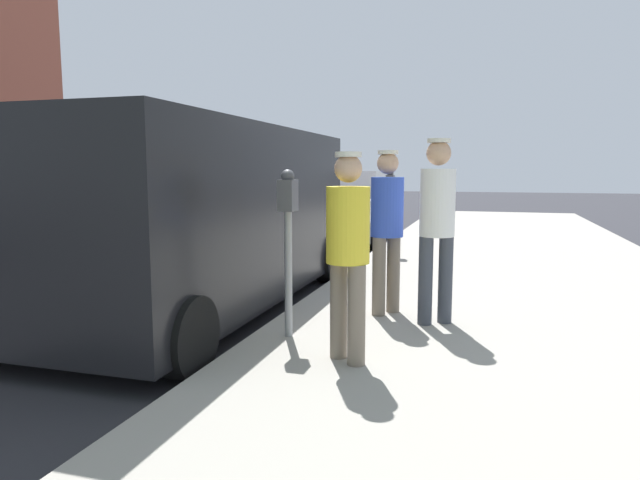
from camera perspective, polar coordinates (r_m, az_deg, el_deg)
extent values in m
plane|color=#2D2D33|center=(6.55, -11.79, -7.72)|extent=(80.00, 80.00, 0.00)
cube|color=#9E998E|center=(5.79, 20.74, -9.25)|extent=(5.00, 32.00, 0.15)
cylinder|color=gray|center=(5.07, -3.25, -3.53)|extent=(0.07, 0.07, 1.15)
cube|color=#4C4C51|center=(4.99, -3.31, 4.57)|extent=(0.14, 0.18, 0.28)
sphere|color=#47474C|center=(4.98, -3.32, 6.53)|extent=(0.12, 0.12, 0.12)
cylinder|color=gray|center=(10.25, 7.12, 1.81)|extent=(0.07, 0.07, 1.15)
cube|color=#4C4C51|center=(10.21, 7.18, 5.81)|extent=(0.14, 0.18, 0.28)
sphere|color=#47474C|center=(10.21, 7.20, 6.76)|extent=(0.12, 0.12, 0.12)
cylinder|color=#383D47|center=(5.69, 12.68, -3.95)|extent=(0.14, 0.14, 0.87)
cylinder|color=#383D47|center=(5.58, 10.71, -4.11)|extent=(0.14, 0.14, 0.87)
cylinder|color=white|center=(5.54, 11.90, 3.74)|extent=(0.34, 0.34, 0.65)
sphere|color=tan|center=(5.53, 12.03, 8.66)|extent=(0.24, 0.24, 0.24)
cylinder|color=silver|center=(5.54, 12.06, 9.88)|extent=(0.22, 0.22, 0.04)
cylinder|color=#726656|center=(4.37, 3.74, -7.66)|extent=(0.14, 0.14, 0.79)
cylinder|color=#726656|center=(4.54, 1.91, -7.10)|extent=(0.14, 0.14, 0.79)
cylinder|color=yellow|center=(4.33, 2.87, 1.54)|extent=(0.34, 0.34, 0.59)
sphere|color=tan|center=(4.31, 2.90, 7.29)|extent=(0.21, 0.21, 0.21)
cylinder|color=silver|center=(4.31, 2.91, 8.72)|extent=(0.20, 0.20, 0.04)
cylinder|color=#726656|center=(6.02, 7.49, -3.46)|extent=(0.14, 0.14, 0.82)
cylinder|color=#726656|center=(5.86, 6.03, -3.72)|extent=(0.14, 0.14, 0.82)
cylinder|color=blue|center=(5.85, 6.87, 3.37)|extent=(0.34, 0.34, 0.62)
sphere|color=tan|center=(5.84, 6.94, 7.78)|extent=(0.22, 0.22, 0.22)
cylinder|color=silver|center=(5.84, 6.96, 8.87)|extent=(0.21, 0.21, 0.04)
cube|color=black|center=(6.70, -11.91, 2.75)|extent=(2.03, 5.21, 1.96)
cube|color=black|center=(4.68, -26.47, 5.16)|extent=(1.84, 0.09, 0.88)
cylinder|color=black|center=(4.62, -13.35, -9.67)|extent=(0.22, 0.68, 0.68)
cylinder|color=black|center=(8.34, 0.76, -2.00)|extent=(0.22, 0.68, 0.68)
cylinder|color=black|center=(9.04, -10.92, -1.43)|extent=(0.22, 0.68, 0.68)
cube|color=#BCBCC1|center=(13.50, 2.86, 2.62)|extent=(1.93, 4.45, 0.89)
cube|color=#BCBCC1|center=(13.67, 3.08, 5.79)|extent=(1.65, 2.02, 0.60)
cylinder|color=black|center=(11.75, 5.21, 0.42)|extent=(0.24, 0.61, 0.60)
cylinder|color=black|center=(12.17, -2.79, 0.67)|extent=(0.24, 0.61, 0.60)
cylinder|color=black|center=(14.99, 7.44, 1.83)|extent=(0.24, 0.61, 0.60)
cylinder|color=black|center=(15.32, 1.05, 2.00)|extent=(0.24, 0.61, 0.60)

